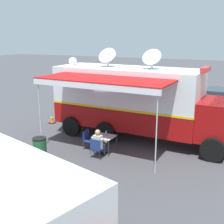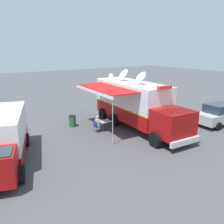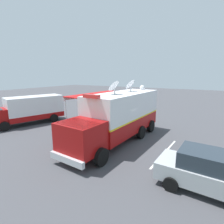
% 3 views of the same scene
% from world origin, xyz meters
% --- Properties ---
extents(ground_plane, '(100.00, 100.00, 0.00)m').
position_xyz_m(ground_plane, '(0.00, 0.00, 0.00)').
color(ground_plane, '#47474C').
extents(lot_stripe, '(0.43, 4.80, 0.01)m').
position_xyz_m(lot_stripe, '(-3.52, 1.18, 0.00)').
color(lot_stripe, silver).
rests_on(lot_stripe, ground).
extents(command_truck, '(5.22, 9.63, 4.53)m').
position_xyz_m(command_truck, '(0.08, 0.74, 1.95)').
color(command_truck, '#9E0F0F').
rests_on(command_truck, ground).
extents(folding_table, '(0.85, 0.85, 0.73)m').
position_xyz_m(folding_table, '(2.40, -0.10, 0.67)').
color(folding_table, silver).
rests_on(folding_table, ground).
extents(water_bottle, '(0.07, 0.07, 0.22)m').
position_xyz_m(water_bottle, '(2.30, -0.08, 0.83)').
color(water_bottle, '#4C99D8').
rests_on(water_bottle, folding_table).
extents(folding_chair_at_table, '(0.51, 0.51, 0.87)m').
position_xyz_m(folding_chair_at_table, '(3.20, -0.11, 0.51)').
color(folding_chair_at_table, navy).
rests_on(folding_chair_at_table, ground).
extents(folding_chair_beside_table, '(0.51, 0.51, 0.87)m').
position_xyz_m(folding_chair_beside_table, '(2.37, -0.95, 0.51)').
color(folding_chair_beside_table, navy).
rests_on(folding_chair_beside_table, ground).
extents(seated_responder, '(0.68, 0.58, 1.25)m').
position_xyz_m(seated_responder, '(3.01, -0.09, 0.65)').
color(seated_responder, silver).
rests_on(seated_responder, ground).
extents(trash_bin, '(0.57, 0.57, 0.91)m').
position_xyz_m(trash_bin, '(4.14, -2.30, 0.46)').
color(trash_bin, '#235B33').
rests_on(trash_bin, ground).
extents(traffic_cone, '(0.36, 0.36, 0.58)m').
position_xyz_m(traffic_cone, '(-0.34, -4.83, 0.28)').
color(traffic_cone, black).
rests_on(traffic_cone, ground).
extents(support_truck, '(4.00, 7.10, 2.70)m').
position_xyz_m(support_truck, '(9.81, 1.16, 1.39)').
color(support_truck, white).
rests_on(support_truck, ground).
extents(car_behind_truck, '(4.29, 2.19, 1.76)m').
position_xyz_m(car_behind_truck, '(-5.98, 4.00, 0.88)').
color(car_behind_truck, '#B2B5BA').
rests_on(car_behind_truck, ground).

